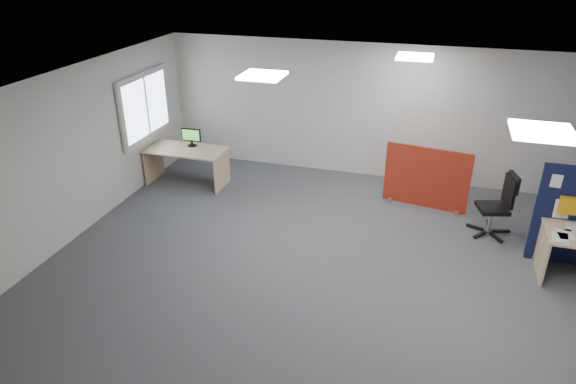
% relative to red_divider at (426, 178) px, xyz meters
% --- Properties ---
extents(floor, '(9.00, 9.00, 0.00)m').
position_rel_red_divider_xyz_m(floor, '(-0.93, -2.37, -0.56)').
color(floor, '#4E5055').
rests_on(floor, ground).
extents(ceiling, '(9.00, 7.00, 0.02)m').
position_rel_red_divider_xyz_m(ceiling, '(-0.93, -2.37, 2.14)').
color(ceiling, white).
rests_on(ceiling, wall_back).
extents(wall_back, '(9.00, 0.02, 2.70)m').
position_rel_red_divider_xyz_m(wall_back, '(-0.93, 1.13, 0.79)').
color(wall_back, silver).
rests_on(wall_back, floor).
extents(wall_front, '(9.00, 0.02, 2.70)m').
position_rel_red_divider_xyz_m(wall_front, '(-0.93, -5.87, 0.79)').
color(wall_front, silver).
rests_on(wall_front, floor).
extents(wall_left, '(0.02, 7.00, 2.70)m').
position_rel_red_divider_xyz_m(wall_left, '(-5.43, -2.37, 0.79)').
color(wall_left, silver).
rests_on(wall_left, floor).
extents(window, '(0.06, 1.70, 1.30)m').
position_rel_red_divider_xyz_m(window, '(-5.37, -0.37, 0.99)').
color(window, white).
rests_on(window, wall_left).
extents(ceiling_lights, '(4.10, 4.10, 0.04)m').
position_rel_red_divider_xyz_m(ceiling_lights, '(-0.60, -1.70, 2.11)').
color(ceiling_lights, white).
rests_on(ceiling_lights, ceiling).
extents(red_divider, '(1.51, 0.30, 1.14)m').
position_rel_red_divider_xyz_m(red_divider, '(0.00, 0.00, 0.00)').
color(red_divider, '#A32715').
rests_on(red_divider, floor).
extents(second_desk, '(1.56, 0.78, 0.73)m').
position_rel_red_divider_xyz_m(second_desk, '(-4.61, -0.28, -0.01)').
color(second_desk, '#D6B089').
rests_on(second_desk, floor).
extents(monitor_second, '(0.39, 0.18, 0.36)m').
position_rel_red_divider_xyz_m(monitor_second, '(-4.57, -0.13, 0.37)').
color(monitor_second, black).
rests_on(monitor_second, second_desk).
extents(office_chair, '(0.71, 0.68, 1.06)m').
position_rel_red_divider_xyz_m(office_chair, '(1.21, -0.68, 0.04)').
color(office_chair, black).
rests_on(office_chair, floor).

